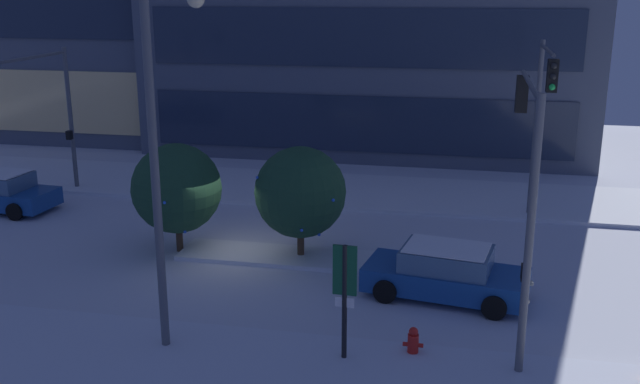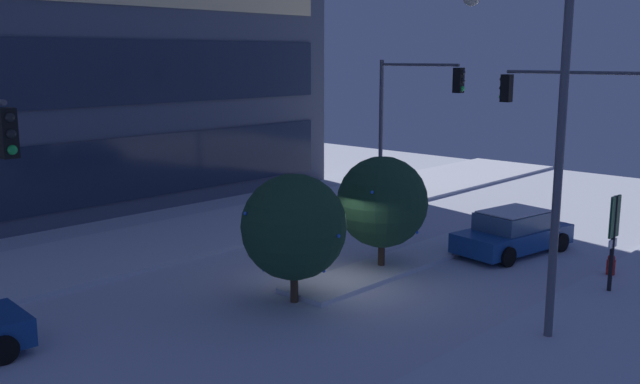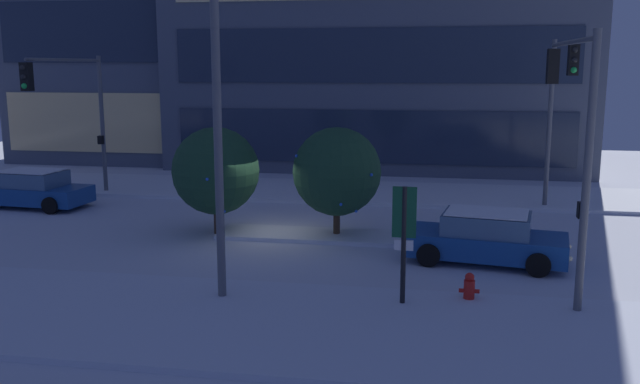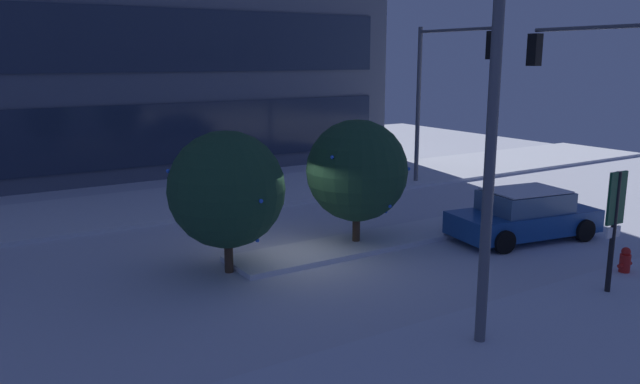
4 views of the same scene
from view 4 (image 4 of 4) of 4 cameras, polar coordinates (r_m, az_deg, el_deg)
ground at (r=16.65m, az=-4.13°, el=-6.39°), size 52.00×52.00×0.00m
curb_strip_far at (r=23.59m, az=-13.21°, el=-0.95°), size 52.00×5.20×0.14m
median_strip at (r=18.29m, az=5.10°, el=-4.47°), size 9.00×1.80×0.14m
car_near at (r=19.47m, az=18.19°, el=-2.06°), size 4.76×2.63×1.49m
traffic_light_corner_near_right at (r=19.39m, az=26.35°, el=8.36°), size 0.32×5.84×6.35m
traffic_light_corner_far_right at (r=25.41m, az=11.51°, el=10.24°), size 0.32×4.29×6.55m
street_lamp_arched at (r=11.70m, az=13.36°, el=12.64°), size 0.56×2.88×8.48m
fire_hydrant at (r=17.09m, az=26.15°, el=-5.86°), size 0.48×0.26×0.77m
parking_info_sign at (r=15.16m, az=25.38°, el=-2.21°), size 0.55×0.12×2.89m
decorated_tree_median at (r=15.44m, az=-8.56°, el=0.23°), size 2.90×3.00×3.59m
decorated_tree_left_of_median at (r=17.53m, az=3.40°, el=1.97°), size 2.87×2.87×3.64m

